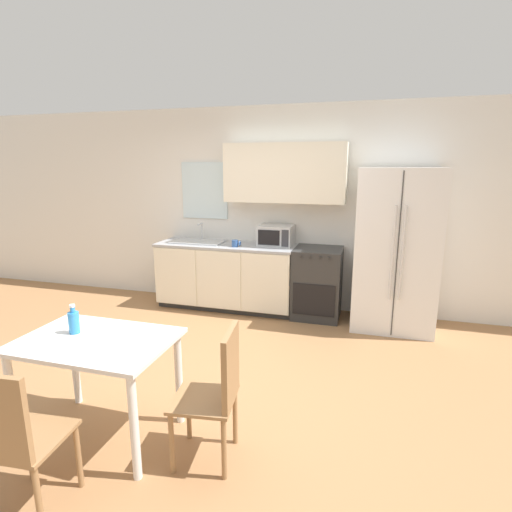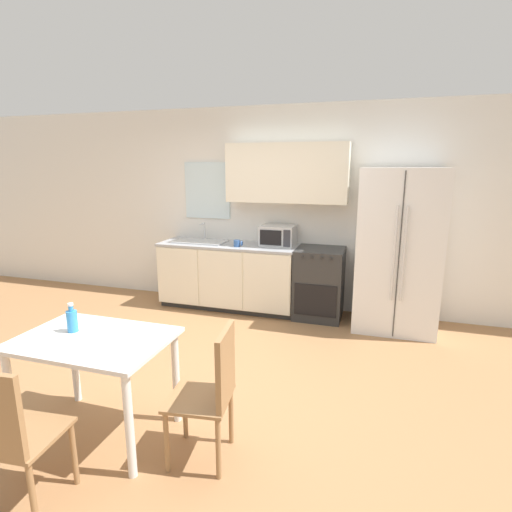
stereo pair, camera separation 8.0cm
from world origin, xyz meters
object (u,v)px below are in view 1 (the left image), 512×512
microwave (276,235)px  dining_chair_near (13,434)px  coffee_mug (236,243)px  drink_bottle (74,322)px  oven_range (317,283)px  dining_table (97,355)px  dining_chair_side (218,387)px  refrigerator (395,250)px

microwave → dining_chair_near: size_ratio=0.47×
coffee_mug → drink_bottle: coffee_mug is taller
oven_range → dining_table: size_ratio=0.85×
dining_chair_side → drink_bottle: 1.16m
dining_table → dining_chair_near: 0.74m
drink_bottle → dining_chair_side: bearing=-2.3°
oven_range → refrigerator: bearing=-4.5°
oven_range → dining_chair_side: dining_chair_side is taller
microwave → drink_bottle: (-0.82, -2.84, -0.19)m
oven_range → refrigerator: refrigerator is taller
coffee_mug → drink_bottle: (-0.33, -2.61, -0.10)m
dining_chair_near → drink_bottle: bearing=101.4°
dining_chair_near → drink_bottle: 0.88m
oven_range → drink_bottle: bearing=-116.7°
coffee_mug → microwave: bearing=25.6°
oven_range → dining_table: (-1.18, -2.81, 0.18)m
oven_range → coffee_mug: 1.18m
coffee_mug → dining_chair_near: (-0.10, -3.39, -0.41)m
dining_chair_side → microwave: bearing=-1.3°
dining_chair_near → drink_bottle: drink_bottle is taller
oven_range → drink_bottle: 3.11m
microwave → drink_bottle: size_ratio=2.05×
microwave → dining_table: bearing=-101.9°
coffee_mug → dining_table: 2.68m
microwave → dining_chair_near: (-0.58, -3.63, -0.50)m
coffee_mug → drink_bottle: 2.63m
refrigerator → dining_table: refrigerator is taller
dining_chair_side → drink_bottle: (-1.12, 0.04, 0.31)m
refrigerator → drink_bottle: size_ratio=8.88×
coffee_mug → dining_table: (-0.12, -2.66, -0.31)m
dining_chair_near → drink_bottle: (-0.24, 0.79, 0.31)m
oven_range → dining_chair_near: size_ratio=0.97×
oven_range → drink_bottle: size_ratio=4.20×
oven_range → drink_bottle: drink_bottle is taller
coffee_mug → dining_chair_side: coffee_mug is taller
oven_range → microwave: bearing=172.1°
dining_chair_near → dining_chair_side: size_ratio=1.00×
microwave → dining_table: (-0.61, -2.89, -0.40)m
microwave → coffee_mug: microwave is taller
coffee_mug → drink_bottle: size_ratio=0.54×
refrigerator → dining_table: bearing=-127.5°
oven_range → microwave: microwave is taller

